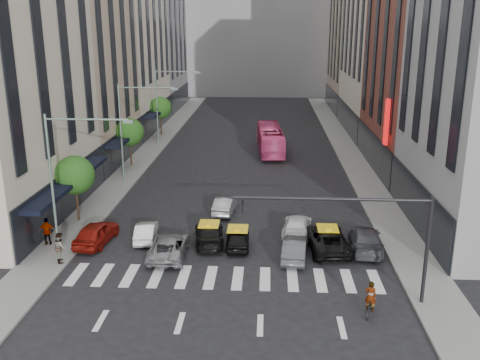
# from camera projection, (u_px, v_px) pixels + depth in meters

# --- Properties ---
(ground) EXTENTS (160.00, 160.00, 0.00)m
(ground) POSITION_uv_depth(u_px,v_px,m) (225.00, 290.00, 29.82)
(ground) COLOR black
(ground) RESTS_ON ground
(sidewalk_left) EXTENTS (3.00, 96.00, 0.15)m
(sidewalk_left) POSITION_uv_depth(u_px,v_px,m) (143.00, 157.00, 59.11)
(sidewalk_left) COLOR slate
(sidewalk_left) RESTS_ON ground
(sidewalk_right) EXTENTS (3.00, 96.00, 0.15)m
(sidewalk_right) POSITION_uv_depth(u_px,v_px,m) (353.00, 159.00, 57.95)
(sidewalk_right) COLOR slate
(sidewalk_right) RESTS_ON ground
(building_left_b) EXTENTS (8.00, 16.00, 24.00)m
(building_left_b) POSITION_uv_depth(u_px,v_px,m) (79.00, 47.00, 54.10)
(building_left_b) COLOR tan
(building_left_b) RESTS_ON ground
(building_left_d) EXTENTS (8.00, 18.00, 30.00)m
(building_left_d) POSITION_uv_depth(u_px,v_px,m) (154.00, 18.00, 88.68)
(building_left_d) COLOR gray
(building_left_d) RESTS_ON ground
(building_right_b) EXTENTS (8.00, 18.00, 26.00)m
(building_right_b) POSITION_uv_depth(u_px,v_px,m) (423.00, 37.00, 51.13)
(building_right_b) COLOR brown
(building_right_b) RESTS_ON ground
(building_right_d) EXTENTS (8.00, 18.00, 28.00)m
(building_right_d) POSITION_uv_depth(u_px,v_px,m) (360.00, 25.00, 87.24)
(building_right_d) COLOR tan
(building_right_d) RESTS_ON ground
(building_far) EXTENTS (30.00, 10.00, 36.00)m
(building_far) POSITION_uv_depth(u_px,v_px,m) (258.00, 3.00, 106.12)
(building_far) COLOR gray
(building_far) RESTS_ON ground
(tree_near) EXTENTS (2.88, 2.88, 4.95)m
(tree_near) POSITION_uv_depth(u_px,v_px,m) (75.00, 175.00, 38.96)
(tree_near) COLOR black
(tree_near) RESTS_ON sidewalk_left
(tree_mid) EXTENTS (2.88, 2.88, 4.95)m
(tree_mid) POSITION_uv_depth(u_px,v_px,m) (130.00, 132.00, 54.28)
(tree_mid) COLOR black
(tree_mid) RESTS_ON sidewalk_left
(tree_far) EXTENTS (2.88, 2.88, 4.95)m
(tree_far) POSITION_uv_depth(u_px,v_px,m) (160.00, 108.00, 69.61)
(tree_far) COLOR black
(tree_far) RESTS_ON sidewalk_left
(streetlamp_near) EXTENTS (5.38, 0.25, 9.00)m
(streetlamp_near) POSITION_uv_depth(u_px,v_px,m) (65.00, 167.00, 32.49)
(streetlamp_near) COLOR gray
(streetlamp_near) RESTS_ON sidewalk_left
(streetlamp_mid) EXTENTS (5.38, 0.25, 9.00)m
(streetlamp_mid) POSITION_uv_depth(u_px,v_px,m) (131.00, 121.00, 47.81)
(streetlamp_mid) COLOR gray
(streetlamp_mid) RESTS_ON sidewalk_left
(streetlamp_far) EXTENTS (5.38, 0.25, 9.00)m
(streetlamp_far) POSITION_uv_depth(u_px,v_px,m) (164.00, 97.00, 63.13)
(streetlamp_far) COLOR gray
(streetlamp_far) RESTS_ON sidewalk_left
(traffic_signal) EXTENTS (10.10, 0.20, 6.00)m
(traffic_signal) POSITION_uv_depth(u_px,v_px,m) (374.00, 224.00, 27.21)
(traffic_signal) COLOR black
(traffic_signal) RESTS_ON ground
(liberty_sign) EXTENTS (0.30, 0.70, 4.00)m
(liberty_sign) POSITION_uv_depth(u_px,v_px,m) (387.00, 122.00, 46.64)
(liberty_sign) COLOR red
(liberty_sign) RESTS_ON ground
(car_red) EXTENTS (2.31, 4.68, 1.54)m
(car_red) POSITION_uv_depth(u_px,v_px,m) (96.00, 233.00, 35.91)
(car_red) COLOR maroon
(car_red) RESTS_ON ground
(car_white_front) EXTENTS (1.65, 3.82, 1.22)m
(car_white_front) POSITION_uv_depth(u_px,v_px,m) (146.00, 232.00, 36.56)
(car_white_front) COLOR silver
(car_white_front) RESTS_ON ground
(car_silver) EXTENTS (2.37, 4.99, 1.37)m
(car_silver) POSITION_uv_depth(u_px,v_px,m) (169.00, 246.00, 33.98)
(car_silver) COLOR gray
(car_silver) RESTS_ON ground
(taxi_left) EXTENTS (2.48, 4.89, 1.36)m
(taxi_left) POSITION_uv_depth(u_px,v_px,m) (209.00, 234.00, 36.01)
(taxi_left) COLOR black
(taxi_left) RESTS_ON ground
(taxi_center) EXTENTS (1.66, 3.84, 1.29)m
(taxi_center) POSITION_uv_depth(u_px,v_px,m) (238.00, 238.00, 35.36)
(taxi_center) COLOR black
(taxi_center) RESTS_ON ground
(car_grey_mid) EXTENTS (1.85, 4.25, 1.36)m
(car_grey_mid) POSITION_uv_depth(u_px,v_px,m) (295.00, 248.00, 33.68)
(car_grey_mid) COLOR #3D4045
(car_grey_mid) RESTS_ON ground
(taxi_right) EXTENTS (2.87, 5.47, 1.47)m
(taxi_right) POSITION_uv_depth(u_px,v_px,m) (327.00, 239.00, 35.00)
(taxi_right) COLOR black
(taxi_right) RESTS_ON ground
(car_grey_curb) EXTENTS (2.45, 5.17, 1.46)m
(car_grey_curb) POSITION_uv_depth(u_px,v_px,m) (365.00, 239.00, 34.95)
(car_grey_curb) COLOR #414449
(car_grey_curb) RESTS_ON ground
(car_row2_left) EXTENTS (1.78, 4.11, 1.32)m
(car_row2_left) POSITION_uv_depth(u_px,v_px,m) (225.00, 205.00, 41.75)
(car_row2_left) COLOR #97969B
(car_row2_left) RESTS_ON ground
(car_row2_right) EXTENTS (2.43, 4.78, 1.33)m
(car_row2_right) POSITION_uv_depth(u_px,v_px,m) (297.00, 226.00, 37.49)
(car_row2_right) COLOR white
(car_row2_right) RESTS_ON ground
(bus) EXTENTS (3.23, 11.04, 3.04)m
(bus) POSITION_uv_depth(u_px,v_px,m) (270.00, 139.00, 60.98)
(bus) COLOR #E24281
(bus) RESTS_ON ground
(motorcycle) EXTENTS (1.06, 1.69, 0.84)m
(motorcycle) POSITION_uv_depth(u_px,v_px,m) (370.00, 307.00, 27.19)
(motorcycle) COLOR black
(motorcycle) RESTS_ON ground
(rider) EXTENTS (0.69, 0.57, 1.64)m
(rider) POSITION_uv_depth(u_px,v_px,m) (371.00, 286.00, 26.84)
(rider) COLOR gray
(rider) RESTS_ON motorcycle
(pedestrian_near) EXTENTS (1.01, 1.12, 1.89)m
(pedestrian_near) POSITION_uv_depth(u_px,v_px,m) (60.00, 247.00, 32.81)
(pedestrian_near) COLOR gray
(pedestrian_near) RESTS_ON sidewalk_left
(pedestrian_far) EXTENTS (1.15, 0.62, 1.87)m
(pedestrian_far) POSITION_uv_depth(u_px,v_px,m) (47.00, 231.00, 35.34)
(pedestrian_far) COLOR gray
(pedestrian_far) RESTS_ON sidewalk_left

